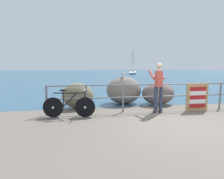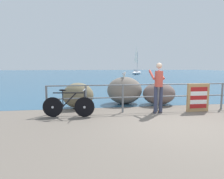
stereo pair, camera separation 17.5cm
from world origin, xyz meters
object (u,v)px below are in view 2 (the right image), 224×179
(bicycle, at_px, (69,105))
(breakwater_boulder_main, at_px, (125,90))
(folded_deckchair_stack, at_px, (198,97))
(seagull, at_px, (124,74))
(breakwater_boulder_right, at_px, (159,94))
(sailboat, at_px, (137,71))
(breakwater_boulder_left, at_px, (78,95))
(person_at_railing, at_px, (158,85))

(bicycle, distance_m, breakwater_boulder_main, 3.01)
(bicycle, height_order, folded_deckchair_stack, folded_deckchair_stack)
(folded_deckchair_stack, bearing_deg, breakwater_boulder_main, 141.93)
(seagull, bearing_deg, breakwater_boulder_main, 135.39)
(breakwater_boulder_main, relative_size, breakwater_boulder_right, 1.09)
(breakwater_boulder_main, distance_m, sailboat, 33.26)
(sailboat, bearing_deg, folded_deckchair_stack, -155.70)
(folded_deckchair_stack, relative_size, breakwater_boulder_right, 0.73)
(breakwater_boulder_main, xyz_separation_m, sailboat, (9.66, 31.82, 0.11))
(breakwater_boulder_main, distance_m, breakwater_boulder_left, 2.11)
(bicycle, bearing_deg, person_at_railing, 9.04)
(breakwater_boulder_main, bearing_deg, sailboat, 73.11)
(bicycle, distance_m, sailboat, 35.83)
(breakwater_boulder_main, bearing_deg, folded_deckchair_stack, -38.07)
(seagull, height_order, sailboat, sailboat)
(folded_deckchair_stack, height_order, breakwater_boulder_right, folded_deckchair_stack)
(person_at_railing, distance_m, folded_deckchair_stack, 1.62)
(breakwater_boulder_main, height_order, breakwater_boulder_right, breakwater_boulder_main)
(bicycle, xyz_separation_m, breakwater_boulder_right, (3.74, 1.53, 0.09))
(breakwater_boulder_left, bearing_deg, breakwater_boulder_right, 2.87)
(bicycle, bearing_deg, sailboat, 78.22)
(person_at_railing, relative_size, sailboat, 0.29)
(breakwater_boulder_left, height_order, breakwater_boulder_right, breakwater_boulder_left)
(folded_deckchair_stack, distance_m, sailboat, 34.46)
(breakwater_boulder_main, height_order, sailboat, sailboat)
(breakwater_boulder_main, xyz_separation_m, seagull, (-0.05, -0.07, 0.74))
(bicycle, xyz_separation_m, folded_deckchair_stack, (4.65, 0.10, 0.13))
(breakwater_boulder_main, distance_m, seagull, 0.74)
(bicycle, xyz_separation_m, person_at_railing, (3.10, 0.07, 0.60))
(folded_deckchair_stack, bearing_deg, breakwater_boulder_left, 164.04)
(bicycle, height_order, breakwater_boulder_left, breakwater_boulder_left)
(person_at_railing, bearing_deg, breakwater_boulder_main, 24.30)
(breakwater_boulder_right, bearing_deg, seagull, 166.84)
(breakwater_boulder_left, bearing_deg, sailboat, 70.17)
(seagull, xyz_separation_m, sailboat, (9.71, 31.89, -0.63))
(bicycle, height_order, seagull, seagull)
(bicycle, bearing_deg, breakwater_boulder_main, 48.05)
(folded_deckchair_stack, distance_m, breakwater_boulder_left, 4.57)
(breakwater_boulder_left, bearing_deg, seagull, 14.83)
(person_at_railing, height_order, folded_deckchair_stack, person_at_railing)
(breakwater_boulder_main, relative_size, breakwater_boulder_left, 1.27)
(breakwater_boulder_left, distance_m, seagull, 2.21)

